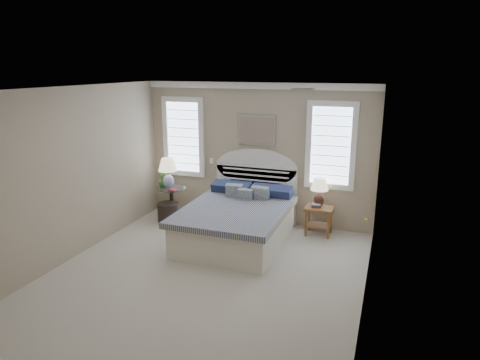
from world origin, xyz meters
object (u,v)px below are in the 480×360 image
Objects in this scene: lamp_left at (168,170)px; lamp_right at (319,189)px; floor_pot at (168,212)px; bed at (239,219)px; nightstand_right at (319,215)px; side_table_left at (172,200)px.

lamp_left is 2.98m from lamp_right.
floor_pot is at bearing -172.77° from lamp_right.
bed is 1.69m from floor_pot.
nightstand_right is at bearing 2.13° from lamp_left.
side_table_left reaches higher than floor_pot.
side_table_left reaches higher than nightstand_right.
side_table_left is 1.03× the size of lamp_left.
lamp_right is at bearing 3.22° from side_table_left.
side_table_left is 0.29m from floor_pot.
nightstand_right reaches higher than floor_pot.
bed is 1.55m from lamp_right.
bed is at bearing -13.40° from floor_pot.
bed is 1.90m from lamp_left.
floor_pot is 3.00m from lamp_right.
bed reaches higher than side_table_left.
lamp_left is at bearing 161.16° from bed.
bed is at bearing -149.28° from lamp_right.
lamp_right reaches higher than nightstand_right.
lamp_left is (-1.70, 0.58, 0.62)m from bed.
nightstand_right is 1.01× the size of lamp_right.
side_table_left is 1.54× the size of floor_pot.
nightstand_right is 0.87× the size of lamp_left.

